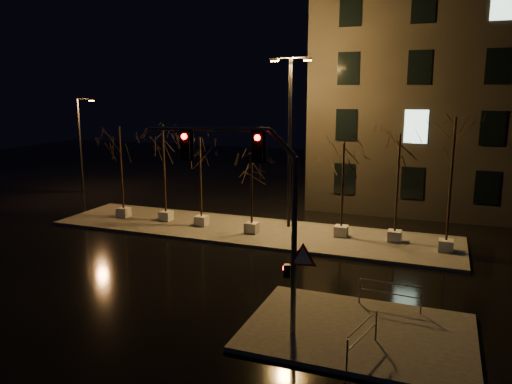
% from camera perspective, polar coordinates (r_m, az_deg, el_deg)
% --- Properties ---
extents(ground, '(90.00, 90.00, 0.00)m').
position_cam_1_polar(ground, '(21.92, -6.74, -8.64)').
color(ground, black).
rests_on(ground, ground).
extents(median, '(22.00, 5.00, 0.15)m').
position_cam_1_polar(median, '(27.09, -0.86, -4.45)').
color(median, '#45423E').
rests_on(median, ground).
extents(sidewalk_corner, '(7.00, 5.00, 0.15)m').
position_cam_1_polar(sidewalk_corner, '(16.61, 11.60, -15.38)').
color(sidewalk_corner, '#45423E').
rests_on(sidewalk_corner, ground).
extents(tree_0, '(1.80, 1.80, 5.48)m').
position_cam_1_polar(tree_0, '(30.01, -15.26, 4.95)').
color(tree_0, '#BBB8AF').
rests_on(tree_0, median).
extents(tree_1, '(1.80, 1.80, 5.65)m').
position_cam_1_polar(tree_1, '(28.60, -10.53, 5.12)').
color(tree_1, '#BBB8AF').
rests_on(tree_1, median).
extents(tree_2, '(1.80, 1.80, 5.05)m').
position_cam_1_polar(tree_2, '(27.24, -6.41, 3.97)').
color(tree_2, '#BBB8AF').
rests_on(tree_2, median).
extents(tree_3, '(1.80, 1.80, 4.35)m').
position_cam_1_polar(tree_3, '(25.73, -0.52, 2.41)').
color(tree_3, '#BBB8AF').
rests_on(tree_3, median).
extents(tree_4, '(1.80, 1.80, 5.01)m').
position_cam_1_polar(tree_4, '(25.42, 9.96, 3.25)').
color(tree_4, '#BBB8AF').
rests_on(tree_4, median).
extents(tree_5, '(1.80, 1.80, 5.49)m').
position_cam_1_polar(tree_5, '(25.06, 16.02, 3.71)').
color(tree_5, '#BBB8AF').
rests_on(tree_5, median).
extents(tree_6, '(1.80, 1.80, 6.41)m').
position_cam_1_polar(tree_6, '(24.15, 21.64, 4.72)').
color(tree_6, '#BBB8AF').
rests_on(tree_6, median).
extents(traffic_signal_mast, '(5.13, 0.96, 6.34)m').
position_cam_1_polar(traffic_signal_mast, '(14.80, 0.50, -1.01)').
color(traffic_signal_mast, '#54575C').
rests_on(traffic_signal_mast, sidewalk_corner).
extents(streetlight_main, '(2.28, 0.36, 9.11)m').
position_cam_1_polar(streetlight_main, '(26.80, 3.88, 6.95)').
color(streetlight_main, black).
rests_on(streetlight_main, median).
extents(streetlight_far, '(1.35, 0.59, 7.02)m').
position_cam_1_polar(streetlight_far, '(39.30, -19.36, 5.51)').
color(streetlight_far, black).
rests_on(streetlight_far, ground).
extents(guard_rail_a, '(2.14, 0.22, 0.93)m').
position_cam_1_polar(guard_rail_a, '(18.06, 15.06, -10.91)').
color(guard_rail_a, '#54575C').
rests_on(guard_rail_a, sidewalk_corner).
extents(guard_rail_b, '(0.55, 2.02, 0.99)m').
position_cam_1_polar(guard_rail_b, '(14.93, 12.10, -15.59)').
color(guard_rail_b, '#54575C').
rests_on(guard_rail_b, sidewalk_corner).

